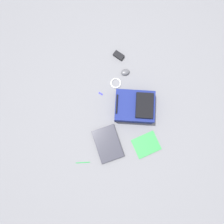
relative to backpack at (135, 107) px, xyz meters
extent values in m
plane|color=slate|center=(0.08, 0.23, -0.08)|extent=(3.84, 3.84, 0.00)
cube|color=navy|center=(0.00, 0.01, -0.01)|extent=(0.44, 0.48, 0.15)
cube|color=black|center=(-0.03, -0.08, 0.09)|extent=(0.29, 0.25, 0.04)
cylinder|color=black|center=(0.07, 0.17, 0.08)|extent=(0.18, 0.09, 0.02)
cube|color=#24242C|center=(-0.27, 0.38, -0.07)|extent=(0.35, 0.25, 0.02)
cube|color=#2D2D38|center=(-0.27, 0.38, -0.06)|extent=(0.35, 0.25, 0.01)
cube|color=silver|center=(-0.40, 0.01, -0.08)|extent=(0.23, 0.27, 0.01)
cube|color=#2D8C3F|center=(-0.40, 0.01, -0.07)|extent=(0.23, 0.27, 0.00)
ellipsoid|color=#4C4C51|center=(0.40, -0.04, -0.07)|extent=(0.07, 0.10, 0.03)
torus|color=silver|center=(0.32, 0.10, -0.08)|extent=(0.11, 0.11, 0.01)
cube|color=black|center=(0.60, -0.03, -0.07)|extent=(0.13, 0.12, 0.03)
cylinder|color=#198C33|center=(-0.37, 0.68, -0.08)|extent=(0.05, 0.14, 0.01)
cube|color=#191999|center=(0.26, 0.29, -0.08)|extent=(0.05, 0.04, 0.01)
camera|label=1|loc=(-0.27, 0.34, 2.04)|focal=32.61mm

